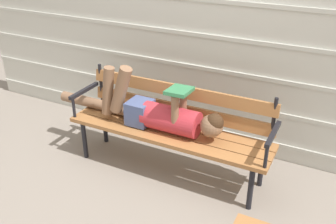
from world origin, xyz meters
The scene contains 4 objects.
ground_plane centered at (0.00, 0.00, 0.00)m, with size 12.00×12.00×0.00m, color gray.
house_siding centered at (0.00, 0.78, 1.27)m, with size 5.48×0.08×2.54m.
park_bench centered at (0.00, 0.18, 0.47)m, with size 1.83×0.44×0.83m.
reclining_person centered at (-0.12, 0.11, 0.57)m, with size 1.70×0.26×0.55m.
Camera 1 is at (1.30, -2.44, 2.06)m, focal length 40.49 mm.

